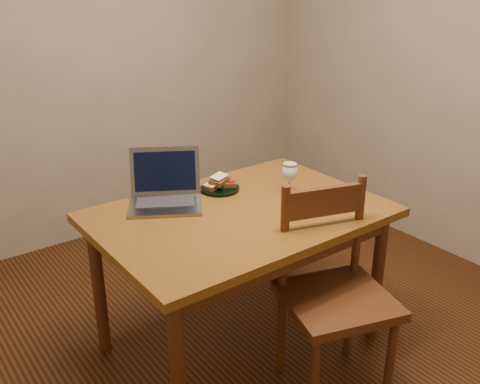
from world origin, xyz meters
TOP-DOWN VIEW (x-y plane):
  - floor at (0.00, 0.00)m, footprint 3.20×3.20m
  - back_wall at (0.00, 1.61)m, footprint 3.20×0.02m
  - right_wall at (1.61, 0.00)m, footprint 0.02×3.20m
  - table at (-0.10, -0.01)m, footprint 1.30×0.90m
  - chair at (0.06, -0.48)m, footprint 0.55×0.54m
  - plate at (-0.03, 0.24)m, footprint 0.20×0.20m
  - sandwich_cheese at (-0.07, 0.25)m, footprint 0.11×0.08m
  - sandwich_tomato at (0.00, 0.24)m, footprint 0.11×0.10m
  - sandwich_top at (-0.03, 0.25)m, footprint 0.13×0.11m
  - milk_glass at (0.22, 0.01)m, footprint 0.08×0.08m
  - laptop at (-0.32, 0.28)m, footprint 0.44×0.43m

SIDE VIEW (x-z plane):
  - floor at x=0.00m, z-range -0.02..0.00m
  - chair at x=0.06m, z-range 0.28..0.75m
  - table at x=-0.10m, z-range 0.28..1.02m
  - plate at x=-0.03m, z-range 0.74..0.76m
  - sandwich_tomato at x=0.00m, z-range 0.76..0.79m
  - sandwich_cheese at x=-0.07m, z-range 0.76..0.79m
  - sandwich_top at x=-0.03m, z-range 0.78..0.81m
  - laptop at x=-0.32m, z-range 0.68..0.92m
  - milk_glass at x=0.22m, z-range 0.74..0.90m
  - back_wall at x=0.00m, z-range 0.00..2.60m
  - right_wall at x=1.61m, z-range 0.00..2.60m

